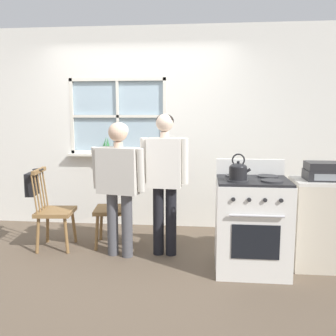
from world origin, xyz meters
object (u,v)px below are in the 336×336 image
stove (252,224)px  handbag (32,184)px  person_elderly_left (119,176)px  person_teen_center (165,172)px  stereo (323,171)px  side_counter (319,223)px  potted_plant (106,149)px  kettle (238,171)px  chair_near_wall (114,210)px  chair_by_window (54,212)px

stove → handbag: stove is taller
person_elderly_left → handbag: bearing=-174.4°
person_elderly_left → person_teen_center: person_teen_center is taller
person_elderly_left → stereo: bearing=11.2°
stereo → handbag: bearing=176.0°
stove → side_counter: size_ratio=1.20×
stove → stereo: stove is taller
person_elderly_left → side_counter: (2.09, -0.06, -0.44)m
stove → potted_plant: bearing=144.1°
stove → kettle: bearing=-140.1°
kettle → person_elderly_left: bearing=164.1°
stove → chair_near_wall: bearing=160.3°
chair_near_wall → stereo: size_ratio=2.75×
potted_plant → side_counter: 2.83m
potted_plant → handbag: bearing=-123.1°
potted_plant → person_elderly_left: bearing=-68.7°
side_counter → stereo: bearing=-90.0°
person_elderly_left → stereo: (2.09, -0.08, 0.09)m
chair_near_wall → kettle: size_ratio=3.78×
person_elderly_left → handbag: size_ratio=4.77×
chair_near_wall → kettle: (1.38, -0.68, 0.59)m
person_teen_center → potted_plant: bearing=135.1°
kettle → handbag: bearing=167.8°
person_elderly_left → person_teen_center: 0.49m
person_teen_center → chair_near_wall: bearing=162.0°
chair_by_window → side_counter: (2.90, -0.22, 0.02)m
chair_near_wall → person_elderly_left: 0.58m
chair_by_window → stereo: bearing=-100.4°
potted_plant → handbag: size_ratio=0.79×
chair_near_wall → stereo: bearing=72.3°
stove → chair_by_window: bearing=170.1°
chair_by_window → person_teen_center: bearing=-99.0°
person_elderly_left → potted_plant: person_elderly_left is taller
handbag → stereo: 3.15m
chair_near_wall → stove: (1.53, -0.55, 0.04)m
person_elderly_left → chair_by_window: bearing=-178.1°
person_teen_center → side_counter: 1.68m
kettle → stereo: bearing=17.8°
kettle → side_counter: 1.07m
person_elderly_left → stove: (1.39, -0.22, -0.42)m
potted_plant → chair_by_window: bearing=-112.7°
kettle → side_counter: bearing=19.1°
potted_plant → stereo: (2.51, -1.17, -0.09)m
chair_near_wall → person_teen_center: bearing=61.6°
person_elderly_left → stereo: person_elderly_left is taller
person_teen_center → stereo: bearing=-2.9°
person_elderly_left → kettle: bearing=-2.6°
kettle → side_counter: (0.85, 0.30, -0.57)m
stove → potted_plant: (-1.81, 1.31, 0.60)m
handbag → side_counter: size_ratio=0.34×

